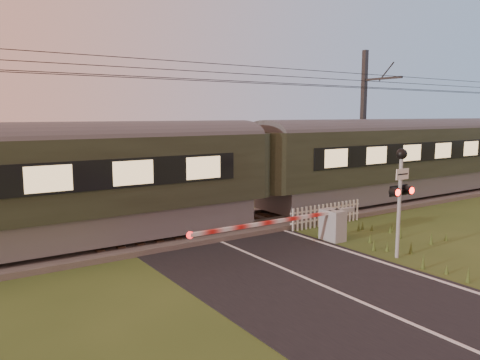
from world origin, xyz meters
TOP-DOWN VIEW (x-y plane):
  - ground at (0.00, 0.00)m, footprint 160.00×160.00m
  - road at (0.02, -0.23)m, footprint 6.00×140.00m
  - track_bed at (0.00, 6.50)m, footprint 140.00×3.40m
  - overhead_wires at (0.00, 6.50)m, footprint 120.00×0.62m
  - train at (2.56, 6.50)m, footprint 40.26×2.78m
  - boom_gate at (3.02, 2.94)m, footprint 6.56×0.82m
  - crossing_signal at (3.53, 0.42)m, footprint 0.84×0.35m
  - picket_fence at (4.67, 4.60)m, footprint 3.61×0.07m
  - catenary_mast at (11.25, 8.73)m, footprint 0.24×2.47m

SIDE VIEW (x-z plane):
  - ground at x=0.00m, z-range 0.00..0.00m
  - road at x=0.02m, z-range 0.00..0.03m
  - track_bed at x=0.00m, z-range -0.13..0.26m
  - picket_fence at x=4.67m, z-range 0.00..0.87m
  - boom_gate at x=3.02m, z-range 0.05..1.14m
  - train at x=2.56m, z-range 0.29..4.03m
  - crossing_signal at x=3.53m, z-range 0.62..3.92m
  - catenary_mast at x=11.25m, z-range 0.14..7.74m
  - overhead_wires at x=0.00m, z-range 5.41..6.04m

